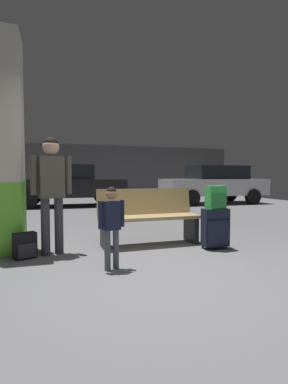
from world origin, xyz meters
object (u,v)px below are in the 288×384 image
object	(u,v)px
child	(111,219)
backpack_dark_floor	(25,246)
suitcase	(215,228)
parked_car_side	(214,184)
backpack_bright	(216,198)
parked_car_far	(67,184)
structural_pillar	(1,145)
bench	(148,217)
adult	(52,183)

from	to	relation	value
child	backpack_dark_floor	size ratio (longest dim) A/B	2.84
suitcase	parked_car_side	world-z (taller)	parked_car_side
backpack_bright	parked_car_far	size ratio (longest dim) A/B	0.08
structural_pillar	backpack_dark_floor	bearing A→B (deg)	-52.83
structural_pillar	parked_car_side	size ratio (longest dim) A/B	0.74
bench	backpack_bright	world-z (taller)	backpack_bright
structural_pillar	child	distance (m)	2.03
bench	backpack_dark_floor	distance (m)	1.86
bench	parked_car_side	bearing A→B (deg)	51.29
bench	structural_pillar	bearing A→B (deg)	176.57
backpack_dark_floor	adult	bearing A→B (deg)	14.66
backpack_bright	parked_car_far	world-z (taller)	parked_car_far
suitcase	backpack_dark_floor	world-z (taller)	suitcase
bench	suitcase	bearing A→B (deg)	-34.75
backpack_bright	child	bearing A→B (deg)	-163.43
child	parked_car_far	xyz separation A→B (m)	(-0.19, 7.66, 0.21)
adult	backpack_dark_floor	size ratio (longest dim) A/B	4.76
backpack_dark_floor	parked_car_far	xyz separation A→B (m)	(0.81, 6.86, 0.64)
bench	child	world-z (taller)	child
backpack_dark_floor	child	bearing A→B (deg)	-38.45
adult	child	bearing A→B (deg)	-53.44
backpack_dark_floor	parked_car_far	distance (m)	6.94
bench	parked_car_far	xyz separation A→B (m)	(-1.00, 6.57, 0.36)
bench	backpack_dark_floor	bearing A→B (deg)	-170.75
backpack_dark_floor	parked_car_far	size ratio (longest dim) A/B	0.08
structural_pillar	parked_car_side	distance (m)	8.96
structural_pillar	parked_car_side	world-z (taller)	structural_pillar
bench	backpack_bright	size ratio (longest dim) A/B	4.72
suitcase	child	distance (m)	1.76
backpack_bright	parked_car_side	distance (m)	7.52
bench	suitcase	size ratio (longest dim) A/B	2.66
bench	adult	xyz separation A→B (m)	(-1.47, -0.20, 0.56)
suitcase	adult	world-z (taller)	adult
child	suitcase	bearing A→B (deg)	16.59
backpack_bright	parked_car_side	bearing A→B (deg)	59.28
suitcase	backpack_bright	world-z (taller)	backpack_bright
backpack_bright	adult	xyz separation A→B (m)	(-2.33, 0.39, 0.23)
backpack_dark_floor	suitcase	bearing A→B (deg)	-6.43
child	parked_car_far	bearing A→B (deg)	91.43
backpack_bright	child	size ratio (longest dim) A/B	0.35
parked_car_far	adult	bearing A→B (deg)	-93.95
structural_pillar	adult	size ratio (longest dim) A/B	1.90
bench	suitcase	world-z (taller)	bench
backpack_bright	structural_pillar	bearing A→B (deg)	166.39
parked_car_far	parked_car_side	xyz separation A→B (m)	(5.70, -0.70, 0.00)
parked_car_far	backpack_dark_floor	bearing A→B (deg)	-96.76
structural_pillar	child	size ratio (longest dim) A/B	3.19
suitcase	backpack_bright	bearing A→B (deg)	-27.71
structural_pillar	child	xyz separation A→B (m)	(1.33, -1.22, -0.93)
child	adult	bearing A→B (deg)	126.56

